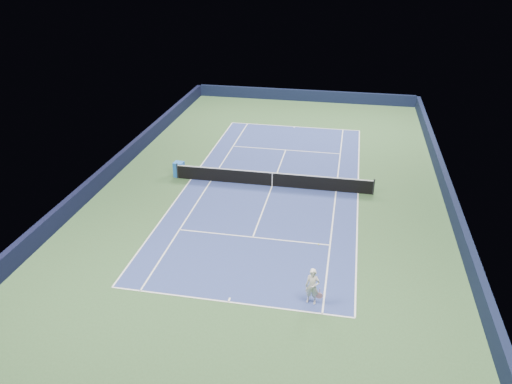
# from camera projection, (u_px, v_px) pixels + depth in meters

# --- Properties ---
(ground) EXTENTS (40.00, 40.00, 0.00)m
(ground) POSITION_uv_depth(u_px,v_px,m) (272.00, 186.00, 32.33)
(ground) COLOR #2E4D2A
(ground) RESTS_ON ground
(wall_far) EXTENTS (22.00, 0.35, 1.10)m
(wall_far) POSITION_uv_depth(u_px,v_px,m) (304.00, 95.00, 49.48)
(wall_far) COLOR black
(wall_far) RESTS_ON ground
(wall_right) EXTENTS (0.35, 40.00, 1.10)m
(wall_right) POSITION_uv_depth(u_px,v_px,m) (448.00, 193.00, 30.24)
(wall_right) COLOR black
(wall_right) RESTS_ON ground
(wall_left) EXTENTS (0.35, 40.00, 1.10)m
(wall_left) POSITION_uv_depth(u_px,v_px,m) (115.00, 166.00, 33.93)
(wall_left) COLOR black
(wall_left) RESTS_ON ground
(court_surface) EXTENTS (10.97, 23.77, 0.01)m
(court_surface) POSITION_uv_depth(u_px,v_px,m) (272.00, 186.00, 32.33)
(court_surface) COLOR navy
(court_surface) RESTS_ON ground
(baseline_far) EXTENTS (10.97, 0.08, 0.00)m
(baseline_far) POSITION_uv_depth(u_px,v_px,m) (295.00, 127.00, 42.76)
(baseline_far) COLOR white
(baseline_far) RESTS_ON ground
(baseline_near) EXTENTS (10.97, 0.08, 0.00)m
(baseline_near) POSITION_uv_depth(u_px,v_px,m) (228.00, 302.00, 21.90)
(baseline_near) COLOR white
(baseline_near) RESTS_ON ground
(sideline_doubles_right) EXTENTS (0.08, 23.77, 0.00)m
(sideline_doubles_right) POSITION_uv_depth(u_px,v_px,m) (358.00, 193.00, 31.39)
(sideline_doubles_right) COLOR white
(sideline_doubles_right) RESTS_ON ground
(sideline_doubles_left) EXTENTS (0.08, 23.77, 0.00)m
(sideline_doubles_left) POSITION_uv_depth(u_px,v_px,m) (191.00, 179.00, 33.26)
(sideline_doubles_left) COLOR white
(sideline_doubles_left) RESTS_ON ground
(sideline_singles_right) EXTENTS (0.08, 23.77, 0.00)m
(sideline_singles_right) POSITION_uv_depth(u_px,v_px,m) (336.00, 191.00, 31.63)
(sideline_singles_right) COLOR white
(sideline_singles_right) RESTS_ON ground
(sideline_singles_left) EXTENTS (0.08, 23.77, 0.00)m
(sideline_singles_left) POSITION_uv_depth(u_px,v_px,m) (211.00, 181.00, 33.03)
(sideline_singles_left) COLOR white
(sideline_singles_left) RESTS_ON ground
(service_line_far) EXTENTS (8.23, 0.08, 0.00)m
(service_line_far) POSITION_uv_depth(u_px,v_px,m) (286.00, 150.00, 37.94)
(service_line_far) COLOR white
(service_line_far) RESTS_ON ground
(service_line_near) EXTENTS (8.23, 0.08, 0.00)m
(service_line_near) POSITION_uv_depth(u_px,v_px,m) (253.00, 237.00, 26.71)
(service_line_near) COLOR white
(service_line_near) RESTS_ON ground
(center_service_line) EXTENTS (0.08, 12.80, 0.00)m
(center_service_line) POSITION_uv_depth(u_px,v_px,m) (272.00, 186.00, 32.33)
(center_service_line) COLOR white
(center_service_line) RESTS_ON ground
(center_mark_far) EXTENTS (0.08, 0.30, 0.00)m
(center_mark_far) POSITION_uv_depth(u_px,v_px,m) (294.00, 127.00, 42.63)
(center_mark_far) COLOR white
(center_mark_far) RESTS_ON ground
(center_mark_near) EXTENTS (0.08, 0.30, 0.00)m
(center_mark_near) POSITION_uv_depth(u_px,v_px,m) (229.00, 300.00, 22.03)
(center_mark_near) COLOR white
(center_mark_near) RESTS_ON ground
(tennis_net) EXTENTS (12.90, 0.10, 1.07)m
(tennis_net) POSITION_uv_depth(u_px,v_px,m) (272.00, 179.00, 32.11)
(tennis_net) COLOR black
(tennis_net) RESTS_ON ground
(sponsor_cube) EXTENTS (0.68, 0.63, 1.03)m
(sponsor_cube) POSITION_uv_depth(u_px,v_px,m) (179.00, 169.00, 33.46)
(sponsor_cube) COLOR blue
(sponsor_cube) RESTS_ON ground
(tennis_player) EXTENTS (0.81, 1.29, 2.42)m
(tennis_player) POSITION_uv_depth(u_px,v_px,m) (312.00, 287.00, 21.49)
(tennis_player) COLOR silver
(tennis_player) RESTS_ON ground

